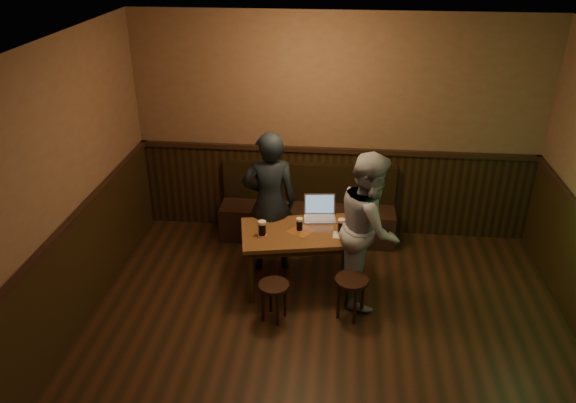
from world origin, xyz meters
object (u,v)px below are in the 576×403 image
(pub_table, at_px, (301,238))
(stool_right, at_px, (351,286))
(laptop, at_px, (320,212))
(person_suit, at_px, (270,203))
(bench, at_px, (307,215))
(stool_left, at_px, (274,291))
(pint_mid, at_px, (300,224))
(pint_right, at_px, (341,226))
(person_grey, at_px, (369,228))
(pint_left, at_px, (262,228))

(pub_table, bearing_deg, stool_right, -54.62)
(laptop, bearing_deg, person_suit, 174.97)
(bench, xyz_separation_m, stool_left, (-0.22, -1.72, 0.03))
(pub_table, xyz_separation_m, pint_mid, (-0.02, 0.02, 0.16))
(pub_table, distance_m, laptop, 0.42)
(person_suit, bearing_deg, pint_right, 147.72)
(stool_left, bearing_deg, bench, 82.85)
(pub_table, height_order, person_grey, person_grey)
(pub_table, bearing_deg, person_suit, 127.89)
(pub_table, relative_size, stool_left, 3.29)
(pub_table, bearing_deg, person_grey, -20.84)
(stool_right, xyz_separation_m, person_suit, (-0.94, 0.86, 0.48))
(stool_left, bearing_deg, person_grey, 29.46)
(person_grey, bearing_deg, person_suit, 68.80)
(bench, height_order, pint_mid, bench)
(stool_left, relative_size, person_suit, 0.25)
(pub_table, distance_m, pint_right, 0.47)
(pint_left, height_order, person_suit, person_suit)
(stool_left, xyz_separation_m, person_suit, (-0.17, 0.98, 0.51))
(pint_left, height_order, pint_right, pint_left)
(pint_mid, bearing_deg, bench, 89.11)
(stool_left, xyz_separation_m, pint_left, (-0.19, 0.52, 0.43))
(stool_right, relative_size, pint_right, 2.84)
(pint_mid, xyz_separation_m, person_suit, (-0.37, 0.31, 0.09))
(stool_right, xyz_separation_m, laptop, (-0.38, 0.87, 0.38))
(bench, distance_m, laptop, 0.87)
(bench, height_order, stool_right, bench)
(stool_left, xyz_separation_m, laptop, (0.40, 0.99, 0.41))
(pub_table, xyz_separation_m, person_suit, (-0.38, 0.33, 0.25))
(stool_left, bearing_deg, pint_mid, 73.32)
(pint_mid, relative_size, person_grey, 0.09)
(pint_left, bearing_deg, person_suit, 87.26)
(stool_right, height_order, pint_mid, pint_mid)
(person_suit, distance_m, person_grey, 1.19)
(pint_right, bearing_deg, pint_left, -170.08)
(laptop, bearing_deg, pint_mid, -128.28)
(bench, distance_m, person_grey, 1.49)
(pint_left, bearing_deg, person_grey, 0.50)
(pint_left, xyz_separation_m, person_suit, (0.02, 0.46, 0.08))
(laptop, height_order, person_grey, person_grey)
(bench, xyz_separation_m, pint_mid, (-0.02, -1.05, 0.44))
(bench, height_order, pint_left, bench)
(bench, distance_m, stool_left, 1.74)
(bench, height_order, pint_right, bench)
(pint_left, distance_m, pint_mid, 0.41)
(stool_left, bearing_deg, stool_right, 8.83)
(pub_table, height_order, pint_right, pint_right)
(stool_left, height_order, person_grey, person_grey)
(laptop, bearing_deg, pint_left, -147.67)
(laptop, bearing_deg, bench, 98.00)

